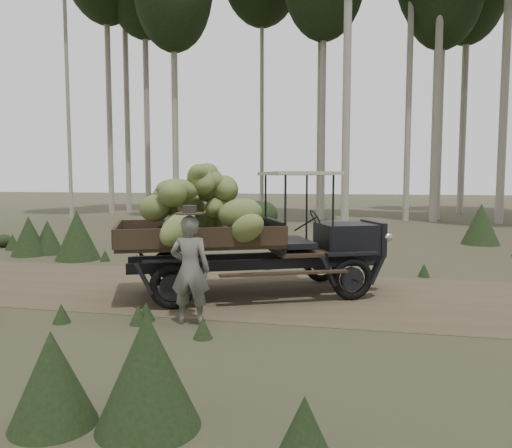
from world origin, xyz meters
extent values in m
plane|color=#473D2B|center=(0.00, 0.00, 0.00)|extent=(120.00, 120.00, 0.00)
cube|color=brown|center=(0.00, 0.00, 0.00)|extent=(70.00, 4.00, 0.01)
cube|color=black|center=(1.12, 0.60, 1.02)|extent=(1.32, 1.30, 0.56)
cube|color=black|center=(1.63, 0.83, 1.02)|extent=(0.51, 0.97, 0.63)
cube|color=black|center=(-0.18, 0.02, 1.12)|extent=(0.66, 1.33, 0.56)
cube|color=#38281C|center=(-1.48, -0.56, 1.02)|extent=(3.35, 2.83, 0.08)
cube|color=#38281C|center=(-1.85, 0.27, 1.20)|extent=(2.62, 1.22, 0.33)
cube|color=#38281C|center=(-1.11, -1.40, 1.20)|extent=(2.62, 1.22, 0.33)
cube|color=#38281C|center=(-2.78, -1.14, 1.20)|extent=(0.80, 1.70, 0.33)
cube|color=beige|center=(0.22, 0.20, 2.26)|extent=(1.77, 2.06, 0.06)
cube|color=black|center=(-0.66, 0.23, 0.63)|extent=(4.31, 2.00, 0.18)
cube|color=black|center=(-0.35, -0.48, 0.63)|extent=(4.31, 2.00, 0.18)
torus|color=black|center=(0.60, 1.26, 0.39)|extent=(0.76, 0.44, 0.77)
torus|color=black|center=(1.27, -0.23, 0.39)|extent=(0.76, 0.44, 0.77)
torus|color=black|center=(-2.28, -0.03, 0.39)|extent=(0.76, 0.44, 0.77)
torus|color=black|center=(-1.61, -1.51, 0.39)|extent=(0.76, 0.44, 0.77)
sphere|color=beige|center=(1.52, 1.28, 1.07)|extent=(0.18, 0.18, 0.18)
sphere|color=beige|center=(1.89, 0.44, 1.07)|extent=(0.18, 0.18, 0.18)
ellipsoid|color=olive|center=(-1.33, 0.00, 1.32)|extent=(0.81, 0.67, 0.54)
ellipsoid|color=olive|center=(-2.32, -0.56, 1.62)|extent=(0.90, 0.81, 0.59)
ellipsoid|color=olive|center=(-2.07, -0.45, 1.86)|extent=(0.95, 0.71, 0.69)
ellipsoid|color=olive|center=(-1.32, -0.40, 2.16)|extent=(0.65, 0.86, 0.60)
ellipsoid|color=olive|center=(-0.87, 0.39, 1.30)|extent=(0.54, 0.95, 0.54)
ellipsoid|color=olive|center=(-1.17, -0.42, 1.63)|extent=(0.41, 0.67, 0.41)
ellipsoid|color=olive|center=(-1.76, -1.07, 1.91)|extent=(0.74, 0.94, 0.52)
ellipsoid|color=olive|center=(-1.46, -0.63, 2.20)|extent=(0.69, 0.91, 0.60)
ellipsoid|color=olive|center=(-1.64, -0.12, 1.28)|extent=(0.84, 0.84, 0.55)
ellipsoid|color=olive|center=(-1.70, -0.29, 1.62)|extent=(0.54, 0.87, 0.41)
ellipsoid|color=olive|center=(-1.08, -0.28, 1.97)|extent=(0.86, 0.97, 0.55)
ellipsoid|color=olive|center=(-1.32, -0.53, 2.14)|extent=(0.80, 0.56, 0.50)
ellipsoid|color=olive|center=(-0.92, 0.24, 1.34)|extent=(0.73, 0.62, 0.54)
ellipsoid|color=olive|center=(-0.63, -0.83, 1.56)|extent=(0.85, 0.52, 0.62)
ellipsoid|color=olive|center=(-1.78, -0.79, 1.97)|extent=(0.86, 0.43, 0.42)
ellipsoid|color=olive|center=(-1.42, -0.56, 2.12)|extent=(0.90, 1.05, 0.70)
ellipsoid|color=olive|center=(-1.72, -0.87, 1.32)|extent=(0.68, 0.96, 0.62)
ellipsoid|color=olive|center=(-2.00, -0.21, 1.60)|extent=(0.60, 0.86, 0.53)
ellipsoid|color=olive|center=(-1.22, -0.33, 1.97)|extent=(0.98, 0.65, 0.68)
ellipsoid|color=olive|center=(-1.37, -0.53, 2.22)|extent=(0.66, 0.83, 0.58)
ellipsoid|color=olive|center=(-1.06, -0.10, 1.32)|extent=(0.81, 0.97, 0.71)
ellipsoid|color=olive|center=(-1.46, -1.61, 1.36)|extent=(0.79, 0.99, 0.77)
ellipsoid|color=olive|center=(-0.44, -1.15, 1.34)|extent=(0.93, 0.79, 0.71)
imported|color=#615F59|center=(-1.05, -2.20, 0.82)|extent=(0.62, 0.44, 1.63)
cylinder|color=#2F2721|center=(-1.05, -2.20, 1.65)|extent=(0.47, 0.47, 0.02)
cylinder|color=#2F2721|center=(-1.05, -2.20, 1.71)|extent=(0.23, 0.23, 0.13)
cylinder|color=#B2AD9E|center=(3.50, 17.35, 10.08)|extent=(0.31, 0.31, 20.17)
cylinder|color=#B2AD9E|center=(5.10, 18.26, 7.24)|extent=(0.36, 0.36, 14.47)
cylinder|color=#B2AD9E|center=(-0.77, 17.21, 7.65)|extent=(0.31, 0.31, 15.31)
cylinder|color=#B2AD9E|center=(-8.18, 15.42, 7.16)|extent=(0.32, 0.32, 14.32)
cylinder|color=#B2AD9E|center=(-1.00, 17.71, 10.26)|extent=(0.21, 0.21, 20.53)
cylinder|color=#B2AD9E|center=(4.87, 18.26, 7.80)|extent=(0.27, 0.27, 15.61)
cylinder|color=#B2AD9E|center=(-13.73, 18.84, 9.42)|extent=(0.33, 0.33, 18.85)
cylinder|color=#B2AD9E|center=(-13.57, 20.83, 10.13)|extent=(0.34, 0.34, 20.27)
cylinder|color=#B2AD9E|center=(-13.91, 14.81, 10.95)|extent=(0.20, 0.20, 21.89)
cylinder|color=#B2AD9E|center=(-11.66, 19.63, 8.78)|extent=(0.34, 0.34, 17.57)
cylinder|color=#B2AD9E|center=(7.75, 16.62, 9.21)|extent=(0.38, 0.38, 18.41)
cylinder|color=#B2AD9E|center=(7.20, 23.63, 8.48)|extent=(0.39, 0.39, 16.96)
cylinder|color=#B2AD9E|center=(4.79, 16.87, 9.17)|extent=(0.36, 0.36, 18.33)
cylinder|color=#B2AD9E|center=(-4.89, 21.57, 9.50)|extent=(0.24, 0.24, 19.00)
cone|color=#233319|center=(-6.01, 2.75, 0.66)|extent=(1.18, 1.18, 1.31)
cone|color=#233319|center=(1.03, -5.35, 0.23)|extent=(0.42, 0.42, 0.46)
cone|color=#233319|center=(-3.65, 10.34, 0.54)|extent=(0.97, 0.97, 1.08)
ellipsoid|color=#233319|center=(-2.88, 11.56, 0.62)|extent=(1.51, 1.51, 1.21)
cone|color=#233319|center=(-1.18, -5.38, 0.43)|extent=(0.77, 0.77, 0.85)
cone|color=#233319|center=(-7.76, 3.12, 0.55)|extent=(1.00, 1.00, 1.11)
cone|color=#233319|center=(-8.93, 3.91, 0.25)|extent=(0.45, 0.45, 0.50)
cone|color=#233319|center=(-7.40, 3.45, 0.49)|extent=(0.88, 0.88, 0.97)
cone|color=#233319|center=(5.19, 8.31, 0.68)|extent=(1.22, 1.22, 1.35)
cone|color=#233319|center=(-0.35, -5.24, 0.51)|extent=(0.92, 0.92, 1.02)
ellipsoid|color=#233319|center=(-9.63, 4.36, 0.21)|extent=(0.51, 0.51, 0.41)
cone|color=#233319|center=(-0.79, 2.43, 0.15)|extent=(0.27, 0.27, 0.30)
cone|color=#233319|center=(2.76, 2.25, 0.15)|extent=(0.27, 0.27, 0.30)
cone|color=#233319|center=(-2.03, 2.18, 0.15)|extent=(0.27, 0.27, 0.30)
cone|color=#233319|center=(-2.08, 2.87, 0.15)|extent=(0.27, 0.27, 0.30)
cone|color=#233319|center=(-1.79, -2.42, 0.15)|extent=(0.27, 0.27, 0.30)
cone|color=#233319|center=(-2.96, -2.59, 0.15)|extent=(0.27, 0.27, 0.30)
cone|color=#233319|center=(-0.52, 2.95, 0.15)|extent=(0.27, 0.27, 0.30)
cone|color=#233319|center=(-5.16, 2.65, 0.15)|extent=(0.27, 0.27, 0.30)
cone|color=#233319|center=(-2.67, 2.90, 0.15)|extent=(0.27, 0.27, 0.30)
cone|color=#233319|center=(-1.76, -2.22, 0.15)|extent=(0.27, 0.27, 0.30)
cone|color=#233319|center=(-4.03, 2.17, 0.15)|extent=(0.27, 0.27, 0.30)
cone|color=#233319|center=(-1.62, 2.27, 0.15)|extent=(0.27, 0.27, 0.30)
cone|color=#233319|center=(-0.65, -2.84, 0.15)|extent=(0.27, 0.27, 0.30)
camera|label=1|loc=(1.47, -9.12, 2.17)|focal=35.00mm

